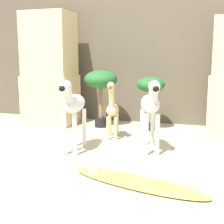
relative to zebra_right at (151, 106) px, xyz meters
name	(u,v)px	position (x,y,z in m)	size (l,w,h in m)	color
ground_plane	(98,166)	(-0.31, -0.46, -0.40)	(14.00, 14.00, 0.00)	#B2A88E
wall_back	(145,32)	(-0.31, 1.25, 0.70)	(6.40, 0.08, 2.20)	brown
rock_pillar_left	(50,71)	(-1.35, 0.80, 0.24)	(0.58, 0.45, 1.31)	#DBC184
zebra_right	(151,106)	(0.00, 0.00, 0.00)	(0.26, 0.48, 0.62)	silver
zebra_left	(73,105)	(-0.63, -0.17, 0.00)	(0.18, 0.48, 0.62)	silver
giraffe_figurine	(112,109)	(-0.44, 0.35, -0.10)	(0.17, 0.39, 0.58)	#E0C184
potted_palm_front	(101,83)	(-0.72, 0.81, 0.11)	(0.38, 0.38, 0.65)	black
potted_palm_back	(151,89)	(-0.15, 0.81, 0.06)	(0.30, 0.30, 0.59)	black
surfboard	(135,181)	(0.03, -0.69, -0.39)	(0.98, 0.46, 0.07)	gold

